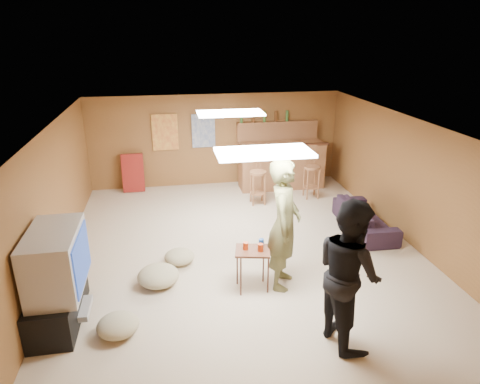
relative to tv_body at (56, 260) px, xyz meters
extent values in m
plane|color=#C0AC93|center=(2.65, 1.50, -0.90)|extent=(7.00, 7.00, 0.00)
cube|color=silver|center=(2.65, 1.50, 1.30)|extent=(6.00, 7.00, 0.02)
cube|color=brown|center=(2.65, 5.00, 0.20)|extent=(6.00, 0.02, 2.20)
cube|color=brown|center=(2.65, -2.00, 0.20)|extent=(6.00, 0.02, 2.20)
cube|color=brown|center=(-0.35, 1.50, 0.20)|extent=(0.02, 7.00, 2.20)
cube|color=brown|center=(5.65, 1.50, 0.20)|extent=(0.02, 7.00, 2.20)
cube|color=black|center=(-0.07, 0.00, -0.65)|extent=(0.55, 1.30, 0.50)
cube|color=#B2B2B7|center=(0.15, 0.00, -0.75)|extent=(0.35, 0.50, 0.08)
cube|color=#B2B2B7|center=(0.00, 0.00, 0.00)|extent=(0.60, 1.10, 0.80)
cube|color=navy|center=(0.31, 0.00, 0.00)|extent=(0.02, 0.95, 0.65)
cube|color=brown|center=(4.15, 4.45, -0.35)|extent=(2.00, 0.60, 1.10)
cube|color=#472416|center=(4.15, 4.20, 0.20)|extent=(2.10, 0.12, 0.05)
cube|color=brown|center=(4.15, 4.90, 0.60)|extent=(2.00, 0.18, 0.05)
cube|color=brown|center=(4.15, 4.92, 0.30)|extent=(2.00, 0.14, 0.60)
cube|color=#BF3F26|center=(1.45, 4.96, 0.45)|extent=(0.60, 0.03, 0.85)
cube|color=#334C99|center=(2.35, 4.96, 0.45)|extent=(0.55, 0.03, 0.80)
cube|color=maroon|center=(0.65, 4.80, -0.45)|extent=(0.50, 0.26, 0.91)
cube|color=white|center=(2.65, 0.00, 1.27)|extent=(1.20, 0.60, 0.04)
cube|color=white|center=(2.65, 2.70, 1.27)|extent=(1.20, 0.60, 0.04)
imported|color=brown|center=(3.05, 0.34, 0.08)|extent=(0.71, 0.84, 1.96)
imported|color=black|center=(3.48, -0.96, 0.03)|extent=(0.82, 0.99, 1.85)
imported|color=black|center=(5.10, 1.87, -0.65)|extent=(0.73, 1.74, 0.50)
cube|color=#472416|center=(2.58, 0.29, -0.58)|extent=(0.57, 0.49, 0.64)
cylinder|color=#A52C0B|center=(2.49, 0.33, -0.20)|extent=(0.10, 0.10, 0.11)
cylinder|color=#A52C0B|center=(2.69, 0.24, -0.20)|extent=(0.09, 0.09, 0.11)
cylinder|color=navy|center=(2.73, 0.40, -0.20)|extent=(0.10, 0.10, 0.11)
ellipsoid|color=tan|center=(1.21, 0.65, -0.76)|extent=(0.80, 0.80, 0.28)
ellipsoid|color=tan|center=(1.55, 1.23, -0.79)|extent=(0.63, 0.63, 0.22)
ellipsoid|color=tan|center=(0.71, -0.40, -0.78)|extent=(0.68, 0.68, 0.24)
camera|label=1|loc=(1.45, -5.03, 2.71)|focal=32.00mm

